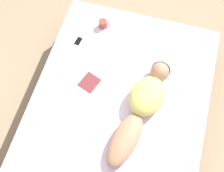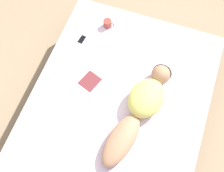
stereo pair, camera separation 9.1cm
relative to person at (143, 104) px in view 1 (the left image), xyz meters
The scene contains 6 objects.
ground_plane 0.71m from the person, 169.82° to the left, with size 12.00×12.00×0.00m, color #9E8466.
bed 0.46m from the person, 169.82° to the left, with size 1.83×2.25×0.57m.
person is the anchor object (origin of this frame).
open_magazine 0.75m from the person, 167.22° to the left, with size 0.61×0.45×0.01m.
coffee_mug 1.09m from the person, 127.80° to the left, with size 0.13×0.09×0.09m.
cell_phone 1.05m from the person, 146.44° to the left, with size 0.09×0.14×0.01m.
Camera 1 is at (0.26, -1.26, 3.50)m, focal length 50.00 mm.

